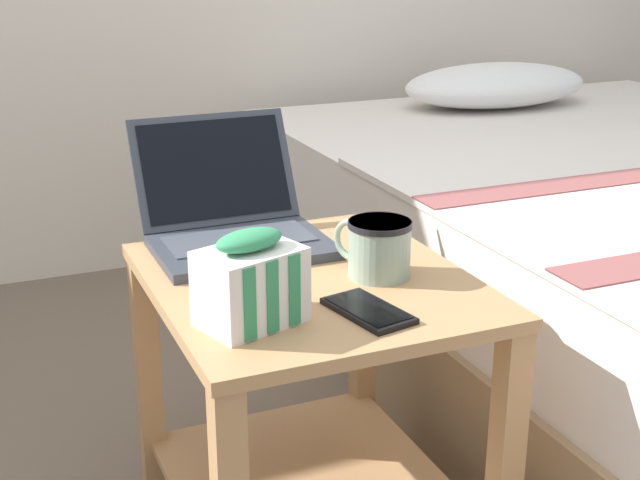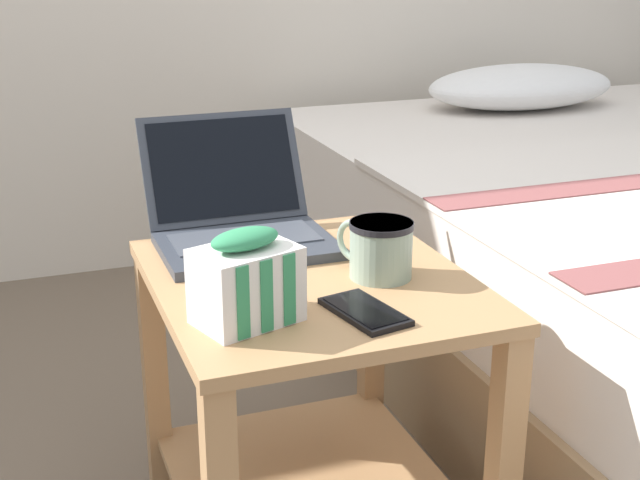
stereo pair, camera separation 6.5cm
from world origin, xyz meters
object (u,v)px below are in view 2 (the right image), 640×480
at_px(laptop, 239,219).
at_px(snack_bag, 246,281).
at_px(cell_phone, 365,311).
at_px(mug_front_left, 380,246).

bearing_deg(laptop, snack_bag, -103.47).
relative_size(laptop, cell_phone, 2.03).
height_order(snack_bag, cell_phone, snack_bag).
xyz_separation_m(laptop, cell_phone, (0.09, -0.39, -0.04)).
bearing_deg(cell_phone, snack_bag, 168.00).
xyz_separation_m(laptop, snack_bag, (-0.08, -0.35, 0.02)).
bearing_deg(laptop, cell_phone, -77.12).
relative_size(laptop, mug_front_left, 2.32).
relative_size(mug_front_left, cell_phone, 0.88).
height_order(laptop, cell_phone, laptop).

